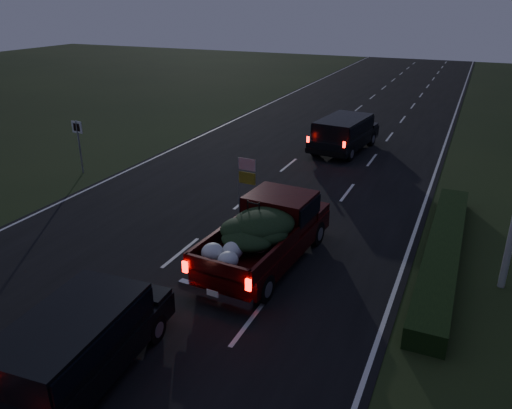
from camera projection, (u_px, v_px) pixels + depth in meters
The scene contains 7 objects.
ground at pixel (181, 253), 16.20m from camera, with size 120.00×120.00×0.00m, color black.
road_asphalt at pixel (181, 253), 16.20m from camera, with size 14.00×120.00×0.02m, color black.
hedge_row at pixel (443, 251), 15.70m from camera, with size 1.00×10.00×0.60m, color black.
route_sign at pixel (78, 139), 22.97m from camera, with size 0.55×0.08×2.50m.
pickup_truck at pixel (267, 230), 15.26m from camera, with size 2.51×5.71×2.92m.
lead_suv at pixel (344, 131), 26.52m from camera, with size 2.73×5.36×1.48m.
rear_suv at pixel (76, 340), 10.49m from camera, with size 2.43×4.84×1.35m.
Camera 1 is at (8.06, -12.13, 7.68)m, focal length 35.00 mm.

